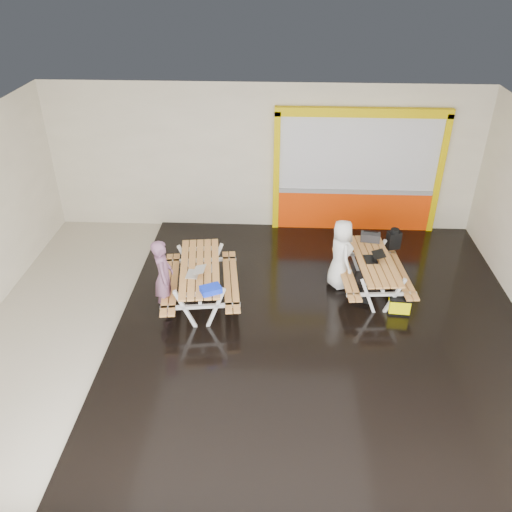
# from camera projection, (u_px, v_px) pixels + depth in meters

# --- Properties ---
(room) EXTENTS (10.02, 8.02, 3.52)m
(room) POSITION_uv_depth(u_px,v_px,m) (253.00, 245.00, 8.70)
(room) COLOR #BFB5A2
(room) RESTS_ON ground
(deck) EXTENTS (7.50, 7.98, 0.05)m
(deck) POSITION_uv_depth(u_px,v_px,m) (322.00, 329.00, 9.54)
(deck) COLOR black
(deck) RESTS_ON room
(kiosk) EXTENTS (3.88, 0.16, 3.00)m
(kiosk) POSITION_uv_depth(u_px,v_px,m) (357.00, 175.00, 12.12)
(kiosk) COLOR #F73D04
(kiosk) RESTS_ON room
(picnic_table_left) EXTENTS (1.68, 2.26, 0.84)m
(picnic_table_left) POSITION_uv_depth(u_px,v_px,m) (200.00, 275.00, 9.94)
(picnic_table_left) COLOR #DE974F
(picnic_table_left) RESTS_ON deck
(picnic_table_right) EXTENTS (1.46, 2.03, 0.77)m
(picnic_table_right) POSITION_uv_depth(u_px,v_px,m) (373.00, 267.00, 10.28)
(picnic_table_right) COLOR #DE974F
(picnic_table_right) RESTS_ON deck
(person_left) EXTENTS (0.45, 0.60, 1.49)m
(person_left) POSITION_uv_depth(u_px,v_px,m) (164.00, 277.00, 9.48)
(person_left) COLOR #774D69
(person_left) RESTS_ON deck
(person_right) EXTENTS (0.63, 0.80, 1.45)m
(person_right) POSITION_uv_depth(u_px,v_px,m) (341.00, 254.00, 10.29)
(person_right) COLOR white
(person_right) RESTS_ON deck
(laptop_left) EXTENTS (0.36, 0.33, 0.15)m
(laptop_left) POSITION_uv_depth(u_px,v_px,m) (195.00, 272.00, 9.59)
(laptop_left) COLOR silver
(laptop_left) RESTS_ON picnic_table_left
(laptop_right) EXTENTS (0.40, 0.36, 0.16)m
(laptop_right) POSITION_uv_depth(u_px,v_px,m) (374.00, 257.00, 10.15)
(laptop_right) COLOR black
(laptop_right) RESTS_ON picnic_table_right
(blue_pouch) EXTENTS (0.43, 0.38, 0.10)m
(blue_pouch) POSITION_uv_depth(u_px,v_px,m) (211.00, 290.00, 9.11)
(blue_pouch) COLOR #1230DE
(blue_pouch) RESTS_ON picnic_table_left
(toolbox) EXTENTS (0.42, 0.25, 0.23)m
(toolbox) POSITION_uv_depth(u_px,v_px,m) (370.00, 237.00, 10.77)
(toolbox) COLOR black
(toolbox) RESTS_ON picnic_table_right
(backpack) EXTENTS (0.32, 0.25, 0.46)m
(backpack) POSITION_uv_depth(u_px,v_px,m) (394.00, 239.00, 11.02)
(backpack) COLOR black
(backpack) RESTS_ON picnic_table_right
(dark_case) EXTENTS (0.42, 0.36, 0.13)m
(dark_case) POSITION_uv_depth(u_px,v_px,m) (361.00, 296.00, 10.26)
(dark_case) COLOR black
(dark_case) RESTS_ON deck
(fluke_bag) EXTENTS (0.42, 0.29, 0.35)m
(fluke_bag) POSITION_uv_depth(u_px,v_px,m) (399.00, 305.00, 9.83)
(fluke_bag) COLOR black
(fluke_bag) RESTS_ON deck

